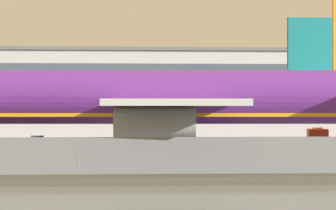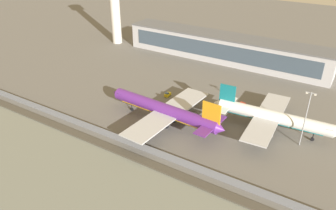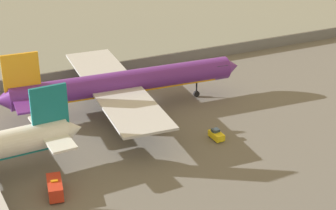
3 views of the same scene
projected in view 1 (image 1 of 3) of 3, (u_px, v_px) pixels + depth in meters
ground_plane at (81, 165)px, 79.18m from camera, size 500.00×500.00×0.00m
shoreline_seawall at (77, 180)px, 58.74m from camera, size 320.00×3.00×0.50m
perimeter_fence at (78, 158)px, 63.23m from camera, size 280.00×0.10×2.70m
cargo_jet_purple at (152, 99)px, 81.60m from camera, size 48.88×42.07×13.93m
baggage_tug at (38, 145)px, 99.31m from camera, size 1.71×3.25×1.80m
ops_van at (317, 138)px, 106.53m from camera, size 2.97×5.48×2.48m
terminal_building at (75, 94)px, 151.09m from camera, size 109.21×15.83×13.61m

